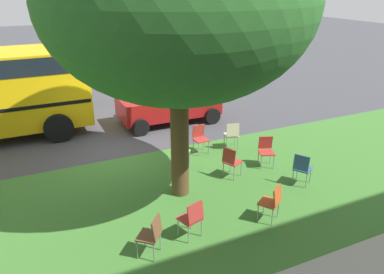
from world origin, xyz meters
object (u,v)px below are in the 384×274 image
at_px(chair_4, 266,149).
at_px(chair_5, 272,200).
at_px(chair_7, 152,233).
at_px(chair_1, 200,137).
at_px(street_tree, 178,2).
at_px(chair_2, 192,217).
at_px(chair_8, 231,160).
at_px(chair_6, 302,167).
at_px(chair_0, 232,134).
at_px(parked_car, 170,101).
at_px(chair_3, 181,151).

xyz_separation_m(chair_4, chair_5, (1.48, 2.33, 0.00)).
height_order(chair_4, chair_7, same).
distance_m(chair_1, chair_7, 4.94).
relative_size(street_tree, chair_2, 7.69).
bearing_deg(chair_8, chair_5, 84.60).
bearing_deg(chair_1, chair_5, 87.65).
bearing_deg(chair_6, chair_0, -80.26).
bearing_deg(parked_car, chair_2, 71.85).
xyz_separation_m(chair_3, chair_5, (-0.78, 3.26, 0.00)).
bearing_deg(chair_6, chair_8, -37.68).
distance_m(chair_2, chair_4, 3.97).
xyz_separation_m(chair_3, chair_4, (-2.26, 0.93, 0.00)).
bearing_deg(chair_5, chair_6, -149.13).
bearing_deg(chair_0, chair_1, -10.86).
xyz_separation_m(chair_0, chair_4, (-0.29, 1.44, 0.00)).
height_order(chair_2, chair_3, same).
bearing_deg(chair_2, parked_car, -108.15).
height_order(chair_0, chair_5, same).
xyz_separation_m(chair_3, chair_7, (2.02, 3.25, 0.00)).
height_order(chair_1, chair_8, same).
height_order(chair_6, chair_7, same).
xyz_separation_m(chair_5, parked_car, (-0.34, -6.91, 0.32)).
height_order(chair_0, chair_4, same).
relative_size(chair_2, chair_7, 1.00).
xyz_separation_m(chair_0, chair_6, (-0.48, 2.77, 0.00)).
relative_size(chair_2, chair_8, 1.00).
bearing_deg(chair_1, chair_6, 116.86).
height_order(chair_4, chair_6, same).
bearing_deg(chair_2, chair_6, -167.02).
relative_size(chair_0, chair_2, 1.00).
height_order(chair_5, parked_car, parked_car).
height_order(chair_2, chair_5, same).
height_order(chair_0, chair_7, same).
bearing_deg(chair_6, chair_1, -63.14).
relative_size(chair_0, chair_1, 1.00).
xyz_separation_m(street_tree, chair_1, (-1.53, -2.00, -4.07)).
bearing_deg(chair_7, chair_4, -151.53).
xyz_separation_m(chair_1, chair_8, (-0.04, 1.84, 0.00)).
xyz_separation_m(chair_0, chair_3, (1.97, 0.51, 0.00)).
relative_size(chair_3, parked_car, 0.24).
bearing_deg(chair_4, chair_8, 8.95).
bearing_deg(chair_7, chair_0, -136.72).
xyz_separation_m(chair_4, chair_8, (1.27, 0.20, 0.00)).
bearing_deg(parked_car, chair_4, 103.94).
height_order(chair_2, chair_8, same).
bearing_deg(street_tree, chair_6, 162.41).
distance_m(chair_6, chair_8, 1.85).
height_order(chair_4, chair_5, same).
bearing_deg(chair_5, chair_2, -5.55).
xyz_separation_m(street_tree, chair_4, (-2.84, -0.37, -4.07)).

